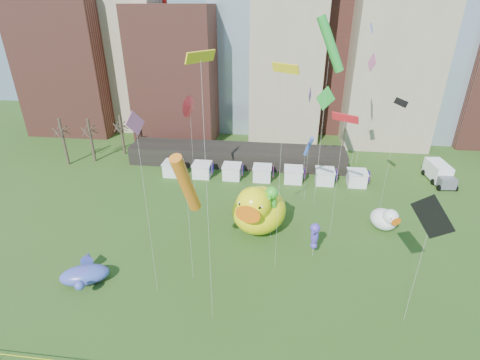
# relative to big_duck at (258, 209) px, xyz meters

# --- Properties ---
(skyline) EXTENTS (101.00, 23.00, 68.00)m
(skyline) POSITION_rel_big_duck_xyz_m (0.80, 39.87, 18.21)
(skyline) COLOR brown
(skyline) RESTS_ON ground
(pavilion) EXTENTS (38.00, 6.00, 3.20)m
(pavilion) POSITION_rel_big_duck_xyz_m (-5.45, 20.81, -1.63)
(pavilion) COLOR black
(pavilion) RESTS_ON ground
(vendor_tents) EXTENTS (33.24, 2.80, 2.40)m
(vendor_tents) POSITION_rel_big_duck_xyz_m (-0.43, 14.81, -2.13)
(vendor_tents) COLOR white
(vendor_tents) RESTS_ON ground
(bare_trees) EXTENTS (8.44, 6.44, 8.50)m
(bare_trees) POSITION_rel_big_duck_xyz_m (-31.61, 19.35, 0.78)
(bare_trees) COLOR #382B21
(bare_trees) RESTS_ON ground
(big_duck) EXTENTS (8.16, 9.81, 7.04)m
(big_duck) POSITION_rel_big_duck_xyz_m (0.00, 0.00, 0.00)
(big_duck) COLOR #FFF60D
(big_duck) RESTS_ON ground
(small_duck) EXTENTS (4.31, 4.72, 3.29)m
(small_duck) POSITION_rel_big_duck_xyz_m (16.02, 2.41, -1.72)
(small_duck) COLOR white
(small_duck) RESTS_ON ground
(seahorse_green) EXTENTS (1.86, 2.14, 7.04)m
(seahorse_green) POSITION_rel_big_duck_xyz_m (1.68, -1.25, 1.93)
(seahorse_green) COLOR silver
(seahorse_green) RESTS_ON ground
(seahorse_purple) EXTENTS (1.44, 1.62, 4.45)m
(seahorse_purple) POSITION_rel_big_duck_xyz_m (6.69, -4.41, -0.18)
(seahorse_purple) COLOR silver
(seahorse_purple) RESTS_ON ground
(whale_inflatable) EXTENTS (5.52, 6.17, 2.17)m
(whale_inflatable) POSITION_rel_big_duck_xyz_m (-17.01, -11.48, -2.24)
(whale_inflatable) COLOR #543797
(whale_inflatable) RESTS_ON ground
(box_truck) EXTENTS (3.27, 7.10, 2.93)m
(box_truck) POSITION_rel_big_duck_xyz_m (27.91, 17.82, -1.73)
(box_truck) COLOR white
(box_truck) RESTS_ON ground
(kite_0) EXTENTS (0.67, 2.68, 15.45)m
(kite_0) POSITION_rel_big_duck_xyz_m (-9.59, 6.31, 10.87)
(kite_0) COLOR silver
(kite_0) RESTS_ON ground
(kite_1) EXTENTS (0.55, 2.51, 20.46)m
(kite_1) POSITION_rel_big_duck_xyz_m (13.48, 11.83, 15.48)
(kite_1) COLOR silver
(kite_1) RESTS_ON ground
(kite_2) EXTENTS (2.58, 2.87, 13.07)m
(kite_2) POSITION_rel_big_duck_xyz_m (14.45, -12.84, 7.85)
(kite_2) COLOR silver
(kite_2) RESTS_ON ground
(kite_3) EXTENTS (2.36, 2.67, 15.98)m
(kite_3) POSITION_rel_big_duck_xyz_m (8.12, 12.46, 10.84)
(kite_3) COLOR silver
(kite_3) RESTS_ON ground
(kite_4) EXTENTS (2.41, 1.86, 21.61)m
(kite_4) POSITION_rel_big_duck_xyz_m (2.45, -6.79, 17.75)
(kite_4) COLOR silver
(kite_4) RESTS_ON ground
(kite_5) EXTENTS (1.36, 1.83, 10.14)m
(kite_5) POSITION_rel_big_duck_xyz_m (6.12, 8.32, 5.36)
(kite_5) COLOR silver
(kite_5) RESTS_ON ground
(kite_6) EXTENTS (2.10, 4.22, 14.55)m
(kite_6) POSITION_rel_big_duck_xyz_m (-6.08, -9.58, 7.86)
(kite_6) COLOR silver
(kite_6) RESTS_ON ground
(kite_7) EXTENTS (0.47, 2.28, 16.31)m
(kite_7) POSITION_rel_big_duck_xyz_m (5.84, 10.26, 11.57)
(kite_7) COLOR silver
(kite_7) RESTS_ON ground
(kite_8) EXTENTS (2.70, 1.97, 15.69)m
(kite_8) POSITION_rel_big_duck_xyz_m (8.98, -0.33, 11.91)
(kite_8) COLOR silver
(kite_8) RESTS_ON ground
(kite_9) EXTENTS (0.77, 2.03, 18.64)m
(kite_9) POSITION_rel_big_duck_xyz_m (-9.16, -11.99, 13.78)
(kite_9) COLOR silver
(kite_9) RESTS_ON ground
(kite_10) EXTENTS (1.07, 2.51, 15.64)m
(kite_10) POSITION_rel_big_duck_xyz_m (16.60, 7.17, 11.89)
(kite_10) COLOR silver
(kite_10) RESTS_ON ground
(kite_11) EXTENTS (3.97, 1.57, 25.04)m
(kite_11) POSITION_rel_big_duck_xyz_m (7.53, 7.67, 18.51)
(kite_11) COLOR silver
(kite_11) RESTS_ON ground
(kite_12) EXTENTS (1.68, 2.20, 23.41)m
(kite_12) POSITION_rel_big_duck_xyz_m (-3.01, -14.58, 19.50)
(kite_12) COLOR silver
(kite_12) RESTS_ON ground
(kite_13) EXTENTS (1.16, 3.51, 23.84)m
(kite_13) POSITION_rel_big_duck_xyz_m (12.94, 12.55, 19.92)
(kite_13) COLOR silver
(kite_13) RESTS_ON ground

